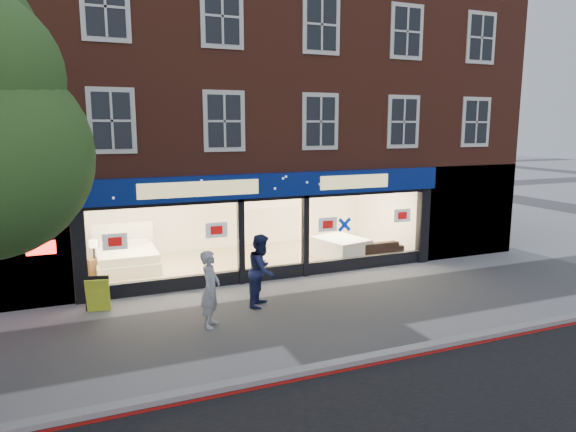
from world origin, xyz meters
TOP-DOWN VIEW (x-y plane):
  - ground at (0.00, 0.00)m, footprint 120.00×120.00m
  - kerb_line at (0.00, -3.10)m, footprint 60.00×0.10m
  - kerb_stone at (0.00, -2.90)m, footprint 60.00×0.25m
  - showroom_floor at (0.00, 5.25)m, footprint 11.00×4.50m
  - building at (-0.02, 6.93)m, footprint 19.00×8.26m
  - display_bed at (-4.12, 5.62)m, footprint 1.98×2.34m
  - bedside_table at (-5.10, 5.22)m, footprint 0.58×0.58m
  - mattress_stack at (2.98, 4.29)m, footprint 1.76×2.04m
  - sofa at (4.13, 3.90)m, footprint 1.98×0.78m
  - a_board at (-5.14, 2.15)m, footprint 0.65×0.49m
  - pedestrian_grey at (-2.72, 0.10)m, footprint 0.71×0.79m
  - pedestrian_blue at (-1.13, 1.00)m, footprint 1.12×1.17m

SIDE VIEW (x-z plane):
  - ground at x=0.00m, z-range 0.00..0.00m
  - kerb_line at x=0.00m, z-range 0.00..0.01m
  - showroom_floor at x=0.00m, z-range 0.00..0.10m
  - kerb_stone at x=0.00m, z-range 0.00..0.12m
  - bedside_table at x=-5.10m, z-range 0.10..0.65m
  - sofa at x=4.13m, z-range 0.10..0.68m
  - mattress_stack at x=2.98m, z-range 0.10..0.80m
  - a_board at x=-5.14m, z-range 0.00..0.90m
  - display_bed at x=-4.12m, z-range -0.20..1.13m
  - pedestrian_grey at x=-2.72m, z-range 0.00..1.83m
  - pedestrian_blue at x=-1.13m, z-range 0.00..1.91m
  - building at x=-0.02m, z-range 1.52..11.82m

